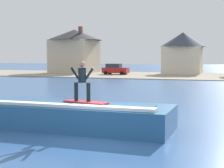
# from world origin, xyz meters

# --- Properties ---
(ground_plane) EXTENTS (260.00, 260.00, 0.00)m
(ground_plane) POSITION_xyz_m (0.00, 0.00, 0.00)
(ground_plane) COLOR #305893
(wave_crest) EXTENTS (8.40, 2.86, 1.13)m
(wave_crest) POSITION_xyz_m (-1.76, 1.22, 0.53)
(wave_crest) COLOR #295D91
(wave_crest) RESTS_ON ground_plane
(surfboard) EXTENTS (2.08, 1.01, 0.06)m
(surfboard) POSITION_xyz_m (-1.06, 0.97, 1.16)
(surfboard) COLOR #D8333F
(surfboard) RESTS_ON wave_crest
(surfer) EXTENTS (1.04, 0.32, 1.63)m
(surfer) POSITION_xyz_m (-1.19, 0.95, 2.10)
(surfer) COLOR black
(surfer) RESTS_ON surfboard
(shoreline_bank) EXTENTS (120.00, 19.84, 0.09)m
(shoreline_bank) POSITION_xyz_m (0.00, 43.06, 0.05)
(shoreline_bank) COLOR gray
(shoreline_bank) RESTS_ON ground_plane
(car_near_shore) EXTENTS (4.25, 2.24, 1.86)m
(car_near_shore) POSITION_xyz_m (-13.92, 42.79, 0.95)
(car_near_shore) COLOR red
(car_near_shore) RESTS_ON ground_plane
(house_with_chimney) EXTENTS (10.29, 10.29, 8.45)m
(house_with_chimney) POSITION_xyz_m (-23.41, 47.32, 4.52)
(house_with_chimney) COLOR beige
(house_with_chimney) RESTS_ON ground_plane
(house_small_cottage) EXTENTS (7.87, 7.87, 7.20)m
(house_small_cottage) POSITION_xyz_m (-3.72, 49.12, 3.97)
(house_small_cottage) COLOR beige
(house_small_cottage) RESTS_ON ground_plane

